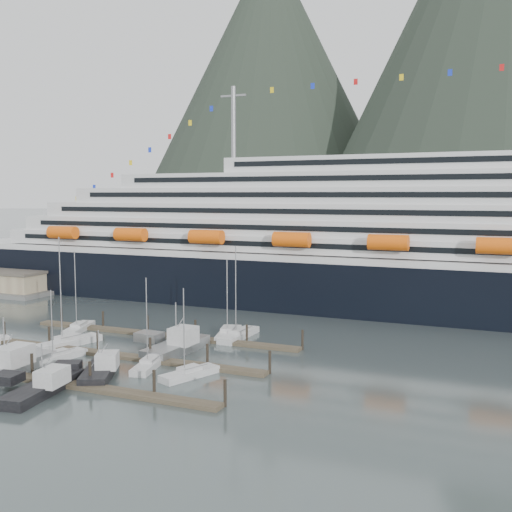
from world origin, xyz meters
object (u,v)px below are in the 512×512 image
object	(u,v)px
sailboat_e	(79,328)
trawler_b	(98,370)
sailboat_d	(150,364)
sailboat_f	(228,334)
sailboat_b	(68,343)
sailboat_h	(190,374)
sailboat_g	(239,335)
cruise_ship	(418,250)
sailboat_c	(58,357)
trawler_e	(175,346)
trawler_c	(42,386)
trawler_a	(4,366)

from	to	relation	value
sailboat_e	trawler_b	bearing A→B (deg)	-153.07
sailboat_d	sailboat_f	bearing A→B (deg)	-19.99
sailboat_b	sailboat_e	bearing A→B (deg)	46.47
sailboat_e	sailboat_h	bearing A→B (deg)	-134.58
sailboat_b	sailboat_g	size ratio (longest dim) A/B	1.12
cruise_ship	trawler_b	xyz separation A→B (m)	(-30.33, -60.63, -11.18)
trawler_b	sailboat_e	bearing A→B (deg)	17.67
sailboat_c	trawler_e	world-z (taller)	sailboat_c
sailboat_h	sailboat_b	bearing A→B (deg)	96.47
sailboat_d	trawler_c	xyz separation A→B (m)	(-5.61, -13.91, 0.45)
cruise_ship	sailboat_c	size ratio (longest dim) A/B	20.42
sailboat_e	trawler_b	world-z (taller)	sailboat_e
sailboat_b	sailboat_h	distance (m)	25.60
sailboat_g	trawler_a	xyz separation A→B (m)	(-19.47, -29.35, 0.56)
sailboat_e	sailboat_d	bearing A→B (deg)	-137.89
cruise_ship	sailboat_g	size ratio (longest dim) A/B	13.70
sailboat_e	sailboat_h	world-z (taller)	sailboat_e
sailboat_g	trawler_c	distance (m)	34.66
sailboat_b	trawler_b	size ratio (longest dim) A/B	1.62
sailboat_g	sailboat_d	bearing A→B (deg)	169.17
trawler_c	sailboat_d	bearing A→B (deg)	-30.11
sailboat_e	trawler_a	distance (m)	24.55
sailboat_d	sailboat_e	world-z (taller)	sailboat_e
sailboat_c	sailboat_f	world-z (taller)	sailboat_f
sailboat_b	sailboat_f	xyz separation A→B (m)	(19.91, 14.66, -0.03)
cruise_ship	trawler_c	bearing A→B (deg)	-115.41
sailboat_e	trawler_e	size ratio (longest dim) A/B	1.10
sailboat_f	trawler_b	distance (m)	26.32
sailboat_g	trawler_a	size ratio (longest dim) A/B	1.04
sailboat_c	sailboat_d	xyz separation A→B (m)	(13.63, 2.13, 0.01)
sailboat_e	trawler_b	size ratio (longest dim) A/B	1.32
sailboat_h	sailboat_g	bearing A→B (deg)	29.41
trawler_b	sailboat_b	bearing A→B (deg)	25.29
sailboat_h	trawler_e	size ratio (longest dim) A/B	0.93
sailboat_c	sailboat_d	bearing A→B (deg)	-68.88
sailboat_f	trawler_a	world-z (taller)	sailboat_f
sailboat_d	sailboat_h	bearing A→B (deg)	-118.35
cruise_ship	sailboat_c	xyz separation A→B (m)	(-40.43, -56.45, -11.65)
trawler_c	trawler_e	bearing A→B (deg)	-20.72
sailboat_d	trawler_b	distance (m)	7.24
trawler_b	trawler_c	size ratio (longest dim) A/B	0.81
sailboat_d	sailboat_g	distance (m)	19.79
sailboat_e	sailboat_h	xyz separation A→B (m)	(29.93, -15.27, -0.01)
trawler_b	sailboat_f	bearing A→B (deg)	-39.44
sailboat_c	sailboat_h	xyz separation A→B (m)	(20.68, 0.25, 0.02)
trawler_c	trawler_b	bearing A→B (deg)	-23.42
cruise_ship	sailboat_e	bearing A→B (deg)	-140.51
cruise_ship	trawler_c	xyz separation A→B (m)	(-32.41, -68.23, -11.20)
cruise_ship	sailboat_b	bearing A→B (deg)	-131.88
sailboat_e	trawler_a	world-z (taller)	sailboat_e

